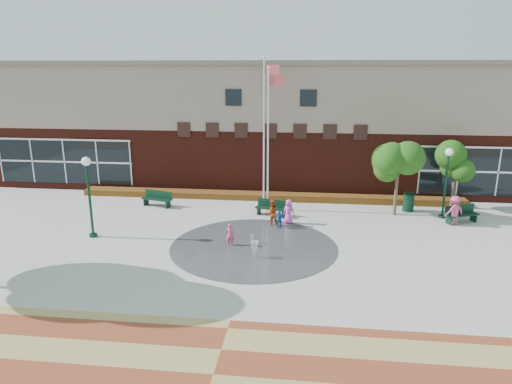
# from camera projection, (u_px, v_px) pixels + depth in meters

# --- Properties ---
(ground) EXTENTS (120.00, 120.00, 0.00)m
(ground) POSITION_uv_depth(u_px,v_px,m) (246.00, 272.00, 20.13)
(ground) COLOR #666056
(ground) RESTS_ON ground
(plaza_concrete) EXTENTS (46.00, 18.00, 0.01)m
(plaza_concrete) POSITION_uv_depth(u_px,v_px,m) (256.00, 240.00, 23.96)
(plaza_concrete) COLOR #A8A8A0
(plaza_concrete) RESTS_ON ground
(paver_band) EXTENTS (46.00, 6.00, 0.01)m
(paver_band) POSITION_uv_depth(u_px,v_px,m) (213.00, 375.00, 13.42)
(paver_band) COLOR brown
(paver_band) RESTS_ON ground
(splash_pad) EXTENTS (8.40, 8.40, 0.01)m
(splash_pad) POSITION_uv_depth(u_px,v_px,m) (254.00, 247.00, 23.00)
(splash_pad) COLOR #383A3D
(splash_pad) RESTS_ON ground
(library_building) EXTENTS (44.40, 10.40, 9.20)m
(library_building) POSITION_uv_depth(u_px,v_px,m) (276.00, 122.00, 35.65)
(library_building) COLOR #4D1811
(library_building) RESTS_ON ground
(flower_bed) EXTENTS (26.00, 1.20, 0.40)m
(flower_bed) POSITION_uv_depth(u_px,v_px,m) (269.00, 199.00, 31.24)
(flower_bed) COLOR #9E150B
(flower_bed) RESTS_ON ground
(flagpole_left) EXTENTS (1.07, 0.39, 9.42)m
(flagpole_left) POSITION_uv_depth(u_px,v_px,m) (265.00, 124.00, 29.29)
(flagpole_left) COLOR white
(flagpole_left) RESTS_ON ground
(flagpole_right) EXTENTS (1.09, 0.21, 8.82)m
(flagpole_right) POSITION_uv_depth(u_px,v_px,m) (269.00, 132.00, 27.69)
(flagpole_right) COLOR white
(flagpole_right) RESTS_ON ground
(lamp_left) EXTENTS (0.46, 0.46, 4.34)m
(lamp_left) POSITION_uv_depth(u_px,v_px,m) (89.00, 188.00, 23.65)
(lamp_left) COLOR black
(lamp_left) RESTS_ON ground
(lamp_right) EXTENTS (0.45, 0.45, 4.25)m
(lamp_right) POSITION_uv_depth(u_px,v_px,m) (447.00, 175.00, 26.70)
(lamp_right) COLOR black
(lamp_right) RESTS_ON ground
(bench_left) EXTENTS (2.11, 1.10, 1.02)m
(bench_left) POSITION_uv_depth(u_px,v_px,m) (157.00, 202.00, 29.56)
(bench_left) COLOR black
(bench_left) RESTS_ON ground
(bench_mid) EXTENTS (2.03, 1.11, 0.98)m
(bench_mid) POSITION_uv_depth(u_px,v_px,m) (271.00, 211.00, 27.70)
(bench_mid) COLOR black
(bench_mid) RESTS_ON ground
(bench_right) EXTENTS (2.10, 1.37, 1.03)m
(bench_right) POSITION_uv_depth(u_px,v_px,m) (461.00, 218.00, 26.42)
(bench_right) COLOR black
(bench_right) RESTS_ON ground
(trash_can) EXTENTS (0.72, 0.72, 1.19)m
(trash_can) POSITION_uv_depth(u_px,v_px,m) (408.00, 202.00, 28.51)
(trash_can) COLOR black
(trash_can) RESTS_ON ground
(tree_mid) EXTENTS (2.73, 2.73, 4.61)m
(tree_mid) POSITION_uv_depth(u_px,v_px,m) (399.00, 161.00, 27.08)
(tree_mid) COLOR #453027
(tree_mid) RESTS_ON ground
(tree_small_right) EXTENTS (2.44, 2.44, 4.17)m
(tree_small_right) POSITION_uv_depth(u_px,v_px,m) (457.00, 162.00, 28.49)
(tree_small_right) COLOR #453027
(tree_small_right) RESTS_ON ground
(water_jet_a) EXTENTS (0.41, 0.41, 0.80)m
(water_jet_a) POSITION_uv_depth(u_px,v_px,m) (254.00, 258.00, 21.65)
(water_jet_a) COLOR white
(water_jet_a) RESTS_ON ground
(water_jet_b) EXTENTS (0.18, 0.18, 0.41)m
(water_jet_b) POSITION_uv_depth(u_px,v_px,m) (252.00, 243.00, 23.44)
(water_jet_b) COLOR white
(water_jet_b) RESTS_ON ground
(child_splash) EXTENTS (0.44, 0.30, 1.17)m
(child_splash) POSITION_uv_depth(u_px,v_px,m) (230.00, 235.00, 23.01)
(child_splash) COLOR #E54375
(child_splash) RESTS_ON ground
(adult_red) EXTENTS (0.93, 0.84, 1.57)m
(adult_red) POSITION_uv_depth(u_px,v_px,m) (272.00, 213.00, 25.84)
(adult_red) COLOR #C94C1B
(adult_red) RESTS_ON ground
(adult_pink) EXTENTS (0.83, 0.70, 1.45)m
(adult_pink) POSITION_uv_depth(u_px,v_px,m) (289.00, 212.00, 26.21)
(adult_pink) COLOR #E450BE
(adult_pink) RESTS_ON ground
(child_blue) EXTENTS (0.63, 0.28, 1.07)m
(child_blue) POSITION_uv_depth(u_px,v_px,m) (279.00, 220.00, 25.42)
(child_blue) COLOR #1B5CA7
(child_blue) RESTS_ON ground
(person_bench) EXTENTS (1.28, 1.01, 1.74)m
(person_bench) POSITION_uv_depth(u_px,v_px,m) (454.00, 211.00, 25.91)
(person_bench) COLOR #C74672
(person_bench) RESTS_ON ground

